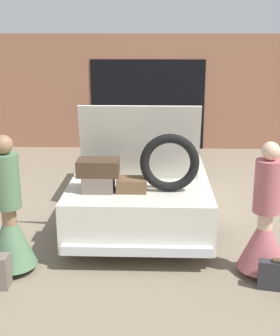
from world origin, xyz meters
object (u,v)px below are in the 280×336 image
(car, at_px, (143,166))
(person_right, at_px, (265,229))
(person_left, at_px, (10,224))
(suitcase_beside_right_person, at_px, (279,276))

(car, height_order, person_right, car)
(person_left, xyz_separation_m, person_right, (3.03, 0.03, -0.02))
(car, bearing_deg, person_left, -119.95)
(car, height_order, suitcase_beside_right_person, car)
(car, relative_size, person_right, 3.21)
(car, distance_m, suitcase_beside_right_person, 3.41)
(suitcase_beside_right_person, bearing_deg, person_left, 173.76)
(person_left, height_order, person_right, person_left)
(person_right, bearing_deg, suitcase_beside_right_person, -177.90)
(person_left, height_order, suitcase_beside_right_person, person_left)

